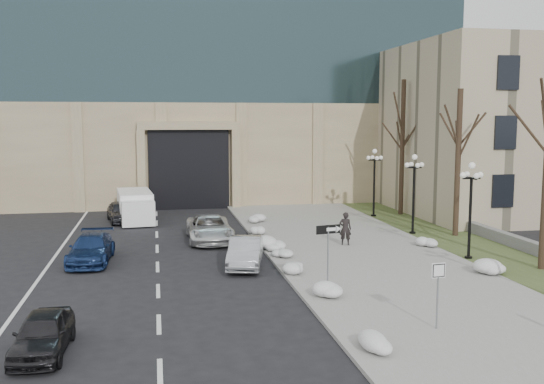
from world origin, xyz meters
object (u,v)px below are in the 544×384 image
(car_b, at_px, (245,252))
(car_e, at_px, (121,212))
(one_way_sign, at_px, (332,237))
(pedestrian, at_px, (345,229))
(lamppost_d, at_px, (374,173))
(keep_sign, at_px, (438,281))
(car_d, at_px, (210,229))
(box_truck, at_px, (135,207))
(lamppost_c, at_px, (414,183))
(car_c, at_px, (91,249))
(lamppost_b, at_px, (471,197))
(car_a, at_px, (43,334))

(car_b, height_order, car_e, car_e)
(one_way_sign, bearing_deg, pedestrian, 58.69)
(lamppost_d, bearing_deg, keep_sign, -105.39)
(keep_sign, bearing_deg, car_d, 105.39)
(pedestrian, xyz_separation_m, lamppost_d, (4.93, 8.96, 2.07))
(car_d, bearing_deg, lamppost_d, 26.99)
(keep_sign, relative_size, lamppost_d, 0.48)
(box_truck, distance_m, lamppost_c, 18.30)
(box_truck, distance_m, one_way_sign, 20.88)
(lamppost_d, bearing_deg, car_b, -131.44)
(car_c, bearing_deg, box_truck, 85.04)
(one_way_sign, relative_size, lamppost_d, 0.59)
(car_d, distance_m, lamppost_d, 13.56)
(one_way_sign, height_order, lamppost_d, lamppost_d)
(keep_sign, distance_m, lamppost_b, 10.89)
(car_b, bearing_deg, car_e, 127.14)
(car_d, xyz_separation_m, lamppost_c, (11.90, -0.44, 2.36))
(car_c, bearing_deg, keep_sign, -41.95)
(car_b, xyz_separation_m, keep_sign, (4.76, -9.72, 0.99))
(car_b, bearing_deg, keep_sign, -51.38)
(car_b, height_order, car_c, car_b)
(car_a, distance_m, keep_sign, 12.13)
(car_c, relative_size, lamppost_d, 0.96)
(car_a, bearing_deg, car_b, 53.71)
(car_e, bearing_deg, box_truck, 7.63)
(car_a, relative_size, lamppost_c, 0.76)
(car_a, height_order, lamppost_d, lamppost_d)
(box_truck, xyz_separation_m, lamppost_b, (16.17, -14.79, 2.14))
(box_truck, bearing_deg, car_e, -168.40)
(car_a, height_order, car_c, car_c)
(pedestrian, bearing_deg, lamppost_d, -101.37)
(box_truck, bearing_deg, car_d, -67.11)
(car_a, xyz_separation_m, one_way_sign, (9.91, 3.99, 1.69))
(car_b, height_order, lamppost_c, lamppost_c)
(car_e, bearing_deg, lamppost_b, -49.95)
(car_b, relative_size, lamppost_c, 0.87)
(car_e, relative_size, lamppost_b, 0.85)
(car_d, distance_m, car_e, 9.18)
(car_e, bearing_deg, lamppost_d, -14.67)
(car_b, relative_size, box_truck, 0.66)
(keep_sign, bearing_deg, lamppost_c, 63.81)
(lamppost_b, bearing_deg, car_b, 175.93)
(lamppost_c, bearing_deg, car_a, -140.47)
(car_a, relative_size, car_b, 0.87)
(one_way_sign, xyz_separation_m, lamppost_c, (8.21, 10.96, 0.77))
(car_d, bearing_deg, keep_sign, -69.79)
(car_c, relative_size, keep_sign, 2.01)
(pedestrian, distance_m, box_truck, 15.55)
(car_a, distance_m, pedestrian, 18.17)
(box_truck, height_order, one_way_sign, one_way_sign)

